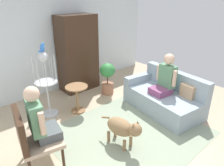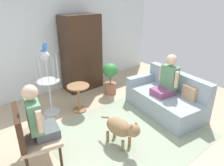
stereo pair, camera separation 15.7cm
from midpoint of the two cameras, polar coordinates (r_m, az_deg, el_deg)
ground_plane at (r=4.15m, az=3.67°, el=-13.21°), size 7.15×7.15×0.00m
back_wall at (r=5.69m, az=-14.88°, el=11.06°), size 6.55×0.12×2.67m
area_rug at (r=4.12m, az=5.55°, el=-13.52°), size 2.67×2.34×0.01m
couch at (r=4.88m, az=15.36°, el=-4.00°), size 1.16×1.83×0.86m
armchair at (r=3.39m, az=-20.33°, el=-12.72°), size 0.69×0.77×0.96m
person_on_couch at (r=4.63m, az=15.82°, el=1.14°), size 0.51×0.53×0.87m
person_on_armchair at (r=3.27m, az=-18.35°, el=-8.65°), size 0.48×0.56×0.86m
round_end_table at (r=4.69m, az=-8.08°, el=-3.30°), size 0.49×0.49×0.62m
dog at (r=3.64m, az=3.76°, el=-12.09°), size 0.35×0.86×0.59m
bird_cage_stand at (r=4.56m, az=-16.06°, el=0.96°), size 0.47×0.47×1.41m
parrot at (r=4.36m, az=-16.85°, el=9.38°), size 0.17×0.10×0.18m
potted_plant at (r=5.42m, az=0.36°, el=1.80°), size 0.40×0.40×0.83m
armoire_cabinet at (r=5.67m, az=-7.54°, el=8.04°), size 0.98×0.56×1.98m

